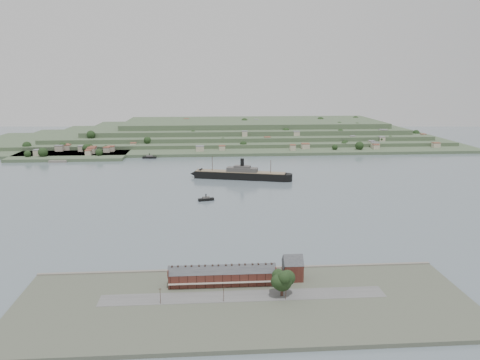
{
  "coord_description": "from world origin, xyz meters",
  "views": [
    {
      "loc": [
        -17.05,
        -392.66,
        108.16
      ],
      "look_at": [
        13.54,
        30.0,
        12.63
      ],
      "focal_mm": 35.0,
      "sensor_mm": 36.0,
      "label": 1
    }
  ],
  "objects": [
    {
      "name": "steamship",
      "position": [
        15.6,
        91.11,
        4.9
      ],
      "size": [
        108.67,
        39.86,
        26.56
      ],
      "color": "black",
      "rests_on": "ground"
    },
    {
      "name": "ground",
      "position": [
        0.0,
        0.0,
        0.0
      ],
      "size": [
        1400.0,
        1400.0,
        0.0
      ],
      "primitive_type": "plane",
      "color": "slate",
      "rests_on": "ground"
    },
    {
      "name": "far_peninsula",
      "position": [
        27.91,
        393.1,
        11.88
      ],
      "size": [
        760.0,
        309.0,
        30.0
      ],
      "color": "#3F5337",
      "rests_on": "ground"
    },
    {
      "name": "ferry_east",
      "position": [
        29.09,
        113.62,
        1.54
      ],
      "size": [
        17.68,
        10.04,
        6.4
      ],
      "color": "black",
      "rests_on": "ground"
    },
    {
      "name": "near_shore",
      "position": [
        0.0,
        -186.75,
        1.01
      ],
      "size": [
        220.0,
        80.0,
        2.6
      ],
      "color": "#4C5142",
      "rests_on": "ground"
    },
    {
      "name": "gabled_building",
      "position": [
        27.5,
        -164.0,
        8.19
      ],
      "size": [
        10.4,
        10.18,
        14.09
      ],
      "color": "#4D231B",
      "rests_on": "ground"
    },
    {
      "name": "fig_tree",
      "position": [
        19.08,
        -183.33,
        10.48
      ],
      "size": [
        12.45,
        10.78,
        13.9
      ],
      "color": "#40281D",
      "rests_on": "ground"
    },
    {
      "name": "tugboat",
      "position": [
        -18.2,
        5.42,
        1.53
      ],
      "size": [
        14.4,
        6.92,
        6.26
      ],
      "color": "black",
      "rests_on": "ground"
    },
    {
      "name": "terrace_row",
      "position": [
        -10.0,
        -168.02,
        6.84
      ],
      "size": [
        55.6,
        9.8,
        11.07
      ],
      "color": "#4D231B",
      "rests_on": "ground"
    },
    {
      "name": "ferry_west",
      "position": [
        -92.74,
        225.0,
        1.64
      ],
      "size": [
        18.49,
        6.25,
        6.82
      ],
      "color": "black",
      "rests_on": "ground"
    }
  ]
}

